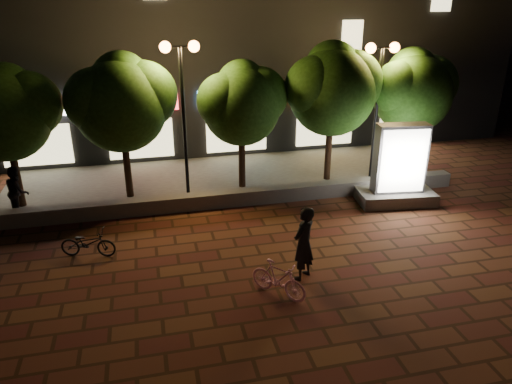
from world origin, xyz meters
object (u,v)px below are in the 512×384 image
object	(u,v)px
tree_mid	(242,101)
ad_kiosk	(398,172)
tree_left	(122,100)
street_lamp_left	(182,81)
street_lamp_right	(380,77)
scooter_parked	(88,243)
scooter_pink	(279,279)
tree_far_right	(413,88)
rider	(304,243)
tree_far_left	(6,110)
pedestrian	(18,191)
tree_right	(333,87)

from	to	relation	value
tree_mid	ad_kiosk	distance (m)	5.81
tree_left	street_lamp_left	world-z (taller)	street_lamp_left
street_lamp_right	scooter_parked	bearing A→B (deg)	-160.17
scooter_parked	ad_kiosk	bearing A→B (deg)	-66.75
scooter_pink	tree_left	bearing A→B (deg)	74.79
tree_far_right	scooter_parked	distance (m)	12.61
rider	tree_mid	bearing A→B (deg)	-126.45
tree_left	street_lamp_right	size ratio (longest dim) A/B	0.98
tree_mid	ad_kiosk	world-z (taller)	tree_mid
tree_far_left	street_lamp_right	xyz separation A→B (m)	(12.45, -0.26, 0.60)
ad_kiosk	scooter_pink	xyz separation A→B (m)	(-5.37, -4.31, -0.66)
street_lamp_right	pedestrian	distance (m)	12.72
tree_left	tree_far_right	size ratio (longest dim) A/B	1.03
tree_far_left	pedestrian	world-z (taller)	tree_far_left
ad_kiosk	scooter_parked	xyz separation A→B (m)	(-9.90, -1.36, -0.71)
tree_mid	ad_kiosk	bearing A→B (deg)	-27.86
tree_far_left	street_lamp_left	bearing A→B (deg)	-2.76
scooter_pink	street_lamp_right	bearing A→B (deg)	8.24
tree_left	rider	distance (m)	7.92
tree_right	rider	world-z (taller)	tree_right
tree_right	tree_far_left	bearing A→B (deg)	-180.00
tree_left	scooter_pink	world-z (taller)	tree_left
tree_mid	street_lamp_right	xyz separation A→B (m)	(4.95, -0.26, 0.68)
ad_kiosk	rider	size ratio (longest dim) A/B	1.42
tree_mid	street_lamp_left	distance (m)	2.22
tree_far_left	tree_mid	world-z (taller)	tree_far_left
pedestrian	tree_left	bearing A→B (deg)	-87.19
tree_far_left	street_lamp_left	size ratio (longest dim) A/B	0.89
tree_left	tree_far_left	bearing A→B (deg)	-180.00
tree_mid	pedestrian	world-z (taller)	tree_mid
scooter_pink	pedestrian	world-z (taller)	pedestrian
tree_mid	rider	world-z (taller)	tree_mid
tree_far_right	scooter_parked	size ratio (longest dim) A/B	3.16
scooter_pink	tree_mid	bearing A→B (deg)	43.41
tree_mid	tree_far_right	xyz separation A→B (m)	(6.50, 0.00, 0.15)
tree_far_left	ad_kiosk	size ratio (longest dim) A/B	1.68
street_lamp_right	tree_mid	bearing A→B (deg)	176.96
tree_mid	rider	distance (m)	6.63
ad_kiosk	pedestrian	world-z (taller)	ad_kiosk
tree_right	street_lamp_left	size ratio (longest dim) A/B	0.98
scooter_parked	street_lamp_right	bearing A→B (deg)	-54.75
street_lamp_left	scooter_parked	bearing A→B (deg)	-130.18
street_lamp_right	ad_kiosk	distance (m)	3.59
scooter_pink	pedestrian	distance (m)	9.06
tree_far_left	rider	world-z (taller)	tree_far_left
tree_left	scooter_pink	distance (m)	8.21
tree_far_right	ad_kiosk	world-z (taller)	tree_far_right
tree_far_right	rider	distance (m)	9.18
pedestrian	rider	bearing A→B (deg)	-136.86
street_lamp_right	rider	xyz separation A→B (m)	(-4.74, -5.98, -2.92)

